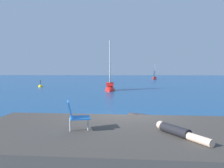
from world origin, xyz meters
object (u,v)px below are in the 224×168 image
at_px(person_sunbather, 179,132).
at_px(marker_buoy, 40,87).
at_px(sailboat_far, 155,78).
at_px(sailboat_near, 110,88).
at_px(beach_chair, 76,114).

relative_size(person_sunbather, marker_buoy, 1.40).
bearing_deg(person_sunbather, sailboat_far, 142.49).
xyz_separation_m(sailboat_near, marker_buoy, (-8.82, 4.72, -0.29)).
xyz_separation_m(sailboat_near, beach_chair, (-0.13, -18.06, 0.68)).
distance_m(sailboat_near, person_sunbather, 18.65).
bearing_deg(sailboat_far, person_sunbather, -153.43).
bearing_deg(sailboat_near, beach_chair, -0.33).
relative_size(sailboat_near, sailboat_far, 1.56).
height_order(sailboat_far, beach_chair, sailboat_far).
distance_m(sailboat_near, sailboat_far, 29.20).
height_order(person_sunbather, beach_chair, beach_chair).
xyz_separation_m(person_sunbather, marker_buoy, (-11.28, 23.20, -0.65)).
bearing_deg(sailboat_near, sailboat_far, 163.10).
relative_size(sailboat_near, beach_chair, 6.96).
relative_size(person_sunbather, beach_chair, 1.98).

